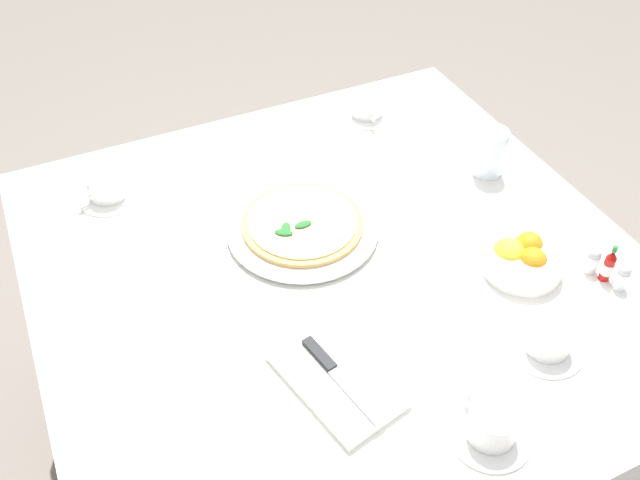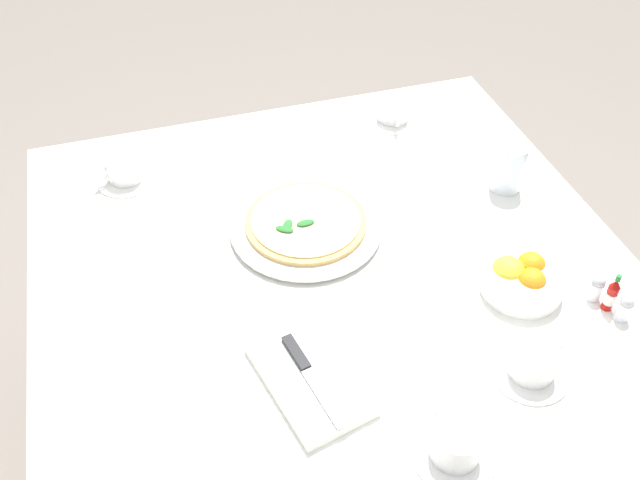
{
  "view_description": "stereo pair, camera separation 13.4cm",
  "coord_description": "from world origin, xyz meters",
  "px_view_note": "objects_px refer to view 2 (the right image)",
  "views": [
    {
      "loc": [
        0.83,
        -0.42,
        1.69
      ],
      "look_at": [
        -0.06,
        -0.01,
        0.77
      ],
      "focal_mm": 38.74,
      "sensor_mm": 36.0,
      "label": 1
    },
    {
      "loc": [
        0.88,
        -0.3,
        1.69
      ],
      "look_at": [
        -0.06,
        -0.01,
        0.77
      ],
      "focal_mm": 38.74,
      "sensor_mm": 36.0,
      "label": 2
    }
  ],
  "objects_px": {
    "citrus_bowl": "(522,278)",
    "coffee_cup_near_right": "(533,363)",
    "coffee_cup_far_left": "(393,111)",
    "water_glass_back_corner": "(508,169)",
    "pizza_plate": "(306,226)",
    "pepper_shaker": "(596,288)",
    "pizza": "(306,221)",
    "coffee_cup_right_edge": "(124,171)",
    "salt_shaker": "(624,309)",
    "coffee_cup_far_right": "(456,444)",
    "hot_sauce_bottle": "(611,295)",
    "dinner_knife": "(310,375)",
    "napkin_folded": "(310,379)"
  },
  "relations": [
    {
      "from": "coffee_cup_near_right",
      "to": "water_glass_back_corner",
      "type": "relative_size",
      "value": 1.22
    },
    {
      "from": "coffee_cup_near_right",
      "to": "pepper_shaker",
      "type": "distance_m",
      "value": 0.22
    },
    {
      "from": "dinner_knife",
      "to": "hot_sauce_bottle",
      "type": "relative_size",
      "value": 2.35
    },
    {
      "from": "coffee_cup_far_left",
      "to": "coffee_cup_right_edge",
      "type": "xyz_separation_m",
      "value": [
        0.05,
        -0.64,
        0.0
      ]
    },
    {
      "from": "coffee_cup_far_left",
      "to": "coffee_cup_right_edge",
      "type": "height_order",
      "value": "same"
    },
    {
      "from": "coffee_cup_far_left",
      "to": "pepper_shaker",
      "type": "xyz_separation_m",
      "value": [
        0.65,
        0.14,
        -0.0
      ]
    },
    {
      "from": "coffee_cup_near_right",
      "to": "dinner_knife",
      "type": "relative_size",
      "value": 0.67
    },
    {
      "from": "water_glass_back_corner",
      "to": "coffee_cup_far_left",
      "type": "bearing_deg",
      "value": -156.26
    },
    {
      "from": "dinner_knife",
      "to": "coffee_cup_far_right",
      "type": "bearing_deg",
      "value": 31.48
    },
    {
      "from": "coffee_cup_far_left",
      "to": "coffee_cup_far_right",
      "type": "relative_size",
      "value": 0.99
    },
    {
      "from": "napkin_folded",
      "to": "citrus_bowl",
      "type": "height_order",
      "value": "citrus_bowl"
    },
    {
      "from": "coffee_cup_near_right",
      "to": "salt_shaker",
      "type": "bearing_deg",
      "value": 105.28
    },
    {
      "from": "coffee_cup_far_left",
      "to": "hot_sauce_bottle",
      "type": "xyz_separation_m",
      "value": [
        0.68,
        0.15,
        0.01
      ]
    },
    {
      "from": "citrus_bowl",
      "to": "coffee_cup_near_right",
      "type": "bearing_deg",
      "value": -23.59
    },
    {
      "from": "citrus_bowl",
      "to": "hot_sauce_bottle",
      "type": "relative_size",
      "value": 1.81
    },
    {
      "from": "coffee_cup_far_left",
      "to": "dinner_knife",
      "type": "relative_size",
      "value": 0.68
    },
    {
      "from": "coffee_cup_near_right",
      "to": "pizza",
      "type": "bearing_deg",
      "value": -149.82
    },
    {
      "from": "pizza",
      "to": "citrus_bowl",
      "type": "xyz_separation_m",
      "value": [
        0.27,
        0.33,
        0.0
      ]
    },
    {
      "from": "coffee_cup_near_right",
      "to": "water_glass_back_corner",
      "type": "xyz_separation_m",
      "value": [
        -0.45,
        0.19,
        0.02
      ]
    },
    {
      "from": "coffee_cup_far_right",
      "to": "hot_sauce_bottle",
      "type": "relative_size",
      "value": 1.6
    },
    {
      "from": "pizza",
      "to": "citrus_bowl",
      "type": "relative_size",
      "value": 1.62
    },
    {
      "from": "hot_sauce_bottle",
      "to": "pepper_shaker",
      "type": "distance_m",
      "value": 0.03
    },
    {
      "from": "coffee_cup_far_right",
      "to": "pepper_shaker",
      "type": "relative_size",
      "value": 2.36
    },
    {
      "from": "coffee_cup_far_right",
      "to": "pepper_shaker",
      "type": "bearing_deg",
      "value": 119.3
    },
    {
      "from": "pepper_shaker",
      "to": "napkin_folded",
      "type": "bearing_deg",
      "value": -87.22
    },
    {
      "from": "coffee_cup_far_left",
      "to": "napkin_folded",
      "type": "relative_size",
      "value": 0.54
    },
    {
      "from": "pizza_plate",
      "to": "pepper_shaker",
      "type": "xyz_separation_m",
      "value": [
        0.33,
        0.45,
        0.01
      ]
    },
    {
      "from": "dinner_knife",
      "to": "hot_sauce_bottle",
      "type": "height_order",
      "value": "hot_sauce_bottle"
    },
    {
      "from": "pepper_shaker",
      "to": "coffee_cup_near_right",
      "type": "bearing_deg",
      "value": -59.39
    },
    {
      "from": "salt_shaker",
      "to": "coffee_cup_right_edge",
      "type": "bearing_deg",
      "value": -129.34
    },
    {
      "from": "napkin_folded",
      "to": "coffee_cup_right_edge",
      "type": "bearing_deg",
      "value": -172.46
    },
    {
      "from": "pizza_plate",
      "to": "water_glass_back_corner",
      "type": "distance_m",
      "value": 0.45
    },
    {
      "from": "pizza",
      "to": "citrus_bowl",
      "type": "height_order",
      "value": "citrus_bowl"
    },
    {
      "from": "coffee_cup_right_edge",
      "to": "napkin_folded",
      "type": "height_order",
      "value": "coffee_cup_right_edge"
    },
    {
      "from": "pepper_shaker",
      "to": "dinner_knife",
      "type": "bearing_deg",
      "value": -86.93
    },
    {
      "from": "coffee_cup_far_left",
      "to": "coffee_cup_near_right",
      "type": "height_order",
      "value": "coffee_cup_near_right"
    },
    {
      "from": "water_glass_back_corner",
      "to": "napkin_folded",
      "type": "height_order",
      "value": "water_glass_back_corner"
    },
    {
      "from": "pizza",
      "to": "pepper_shaker",
      "type": "relative_size",
      "value": 4.33
    },
    {
      "from": "pizza_plate",
      "to": "coffee_cup_near_right",
      "type": "distance_m",
      "value": 0.51
    },
    {
      "from": "coffee_cup_far_right",
      "to": "pepper_shaker",
      "type": "distance_m",
      "value": 0.43
    },
    {
      "from": "coffee_cup_right_edge",
      "to": "citrus_bowl",
      "type": "relative_size",
      "value": 0.88
    },
    {
      "from": "coffee_cup_far_left",
      "to": "water_glass_back_corner",
      "type": "distance_m",
      "value": 0.34
    },
    {
      "from": "coffee_cup_near_right",
      "to": "coffee_cup_right_edge",
      "type": "xyz_separation_m",
      "value": [
        -0.71,
        -0.59,
        -0.0
      ]
    },
    {
      "from": "coffee_cup_right_edge",
      "to": "water_glass_back_corner",
      "type": "relative_size",
      "value": 1.22
    },
    {
      "from": "coffee_cup_right_edge",
      "to": "napkin_folded",
      "type": "bearing_deg",
      "value": 20.49
    },
    {
      "from": "coffee_cup_near_right",
      "to": "hot_sauce_bottle",
      "type": "bearing_deg",
      "value": 113.0
    },
    {
      "from": "coffee_cup_far_left",
      "to": "pepper_shaker",
      "type": "bearing_deg",
      "value": 11.97
    },
    {
      "from": "coffee_cup_far_right",
      "to": "pepper_shaker",
      "type": "xyz_separation_m",
      "value": [
        -0.21,
        0.38,
        -0.0
      ]
    },
    {
      "from": "coffee_cup_near_right",
      "to": "coffee_cup_right_edge",
      "type": "distance_m",
      "value": 0.92
    },
    {
      "from": "water_glass_back_corner",
      "to": "salt_shaker",
      "type": "height_order",
      "value": "water_glass_back_corner"
    }
  ]
}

